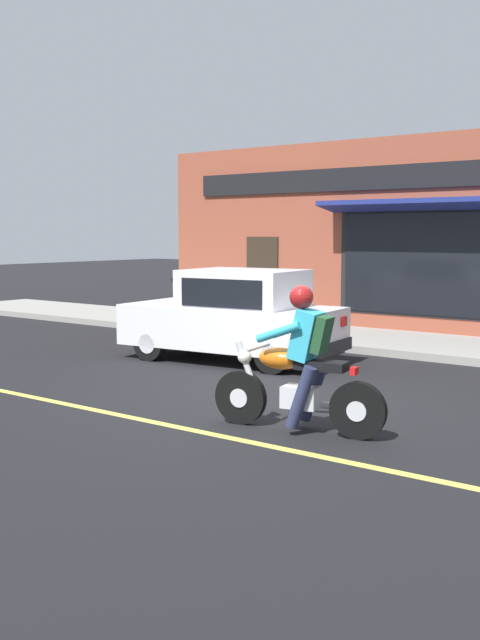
# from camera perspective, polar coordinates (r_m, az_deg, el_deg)

# --- Properties ---
(ground_plane) EXTENTS (80.00, 80.00, 0.00)m
(ground_plane) POSITION_cam_1_polar(r_m,az_deg,el_deg) (9.87, 2.73, -6.14)
(ground_plane) COLOR black
(sidewalk_curb) EXTENTS (2.60, 22.00, 0.14)m
(sidewalk_curb) POSITION_cam_1_polar(r_m,az_deg,el_deg) (15.88, 4.63, -1.04)
(sidewalk_curb) COLOR gray
(sidewalk_curb) RESTS_ON ground
(lane_stripe) EXTENTS (0.12, 19.80, 0.01)m
(lane_stripe) POSITION_cam_1_polar(r_m,az_deg,el_deg) (10.65, -16.51, -5.44)
(lane_stripe) COLOR #D1C64C
(lane_stripe) RESTS_ON ground
(storefront_building) EXTENTS (1.25, 11.89, 4.20)m
(storefront_building) POSITION_cam_1_polar(r_m,az_deg,el_deg) (16.40, 11.81, 6.23)
(storefront_building) COLOR brown
(storefront_building) RESTS_ON ground
(motorcycle_with_rider) EXTENTS (0.68, 2.01, 1.62)m
(motorcycle_with_rider) POSITION_cam_1_polar(r_m,az_deg,el_deg) (8.24, 4.53, -3.89)
(motorcycle_with_rider) COLOR black
(motorcycle_with_rider) RESTS_ON ground
(car_hatchback) EXTENTS (2.03, 3.93, 1.57)m
(car_hatchback) POSITION_cam_1_polar(r_m,az_deg,el_deg) (12.76, -0.42, 0.26)
(car_hatchback) COLOR black
(car_hatchback) RESTS_ON ground
(trash_bin) EXTENTS (0.56, 0.56, 0.98)m
(trash_bin) POSITION_cam_1_polar(r_m,az_deg,el_deg) (15.56, 3.46, 0.91)
(trash_bin) COLOR #514C47
(trash_bin) RESTS_ON sidewalk_curb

